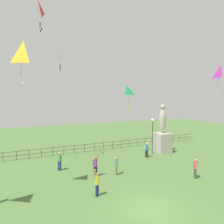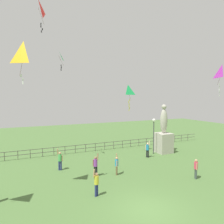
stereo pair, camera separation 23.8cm
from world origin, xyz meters
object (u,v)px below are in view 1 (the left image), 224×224
person_0 (195,167)px  kite_2 (127,91)px  statue_monument (162,137)px  person_1 (147,149)px  kite_5 (221,73)px  person_6 (59,160)px  kite_0 (24,54)px  lamppost (153,128)px  kite_3 (58,56)px  person_3 (117,164)px  person_2 (97,182)px  kite_1 (38,8)px  person_4 (95,165)px

person_0 → kite_2: kite_2 is taller
statue_monument → person_0: 8.11m
statue_monument → person_0: (-2.75, -7.58, -0.89)m
person_1 → kite_5: bearing=-64.8°
statue_monument → person_1: size_ratio=3.02×
person_1 → person_6: bearing=-179.3°
kite_2 → kite_5: kite_5 is taller
kite_0 → kite_5: (15.34, -2.56, -0.68)m
lamppost → kite_3: size_ratio=2.02×
statue_monument → person_3: 9.21m
person_2 → kite_3: bearing=93.3°
person_6 → kite_0: kite_0 is taller
person_2 → kite_5: bearing=-1.5°
kite_0 → lamppost: bearing=19.3°
person_3 → kite_2: kite_2 is taller
lamppost → kite_3: (-10.20, 2.52, 7.78)m
kite_0 → kite_2: size_ratio=0.94×
statue_monument → person_3: bearing=-153.0°
lamppost → kite_0: kite_0 is taller
statue_monument → person_2: bearing=-147.4°
kite_3 → kite_2: bearing=-10.7°
kite_1 → person_1: bearing=-7.8°
kite_1 → person_3: bearing=-40.5°
person_1 → kite_2: size_ratio=0.65×
person_3 → kite_2: 9.20m
person_3 → lamppost: bearing=31.8°
kite_2 → person_4: bearing=-139.3°
kite_3 → kite_5: size_ratio=0.76×
lamppost → kite_1: 16.81m
statue_monument → kite_0: (-15.18, -4.79, 7.51)m
kite_1 → kite_2: 11.93m
lamppost → person_3: bearing=-148.2°
person_1 → kite_2: bearing=122.5°
person_1 → person_6: 9.44m
person_6 → kite_2: (8.11, 2.20, 6.29)m
person_6 → statue_monument: bearing=4.8°
person_6 → kite_0: bearing=-127.5°
person_2 → person_3: size_ratio=1.04×
person_1 → person_2: bearing=-143.2°
person_3 → kite_5: kite_5 is taller
kite_1 → kite_3: (2.09, 2.01, -3.67)m
statue_monument → person_1: statue_monument is taller
kite_1 → kite_2: kite_1 is taller
kite_0 → kite_3: kite_3 is taller
lamppost → kite_2: 5.22m
statue_monument → person_4: 10.63m
lamppost → person_0: lamppost is taller
statue_monument → person_4: statue_monument is taller
person_0 → person_1: (-0.11, 6.66, 0.03)m
kite_1 → kite_3: bearing=43.9°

